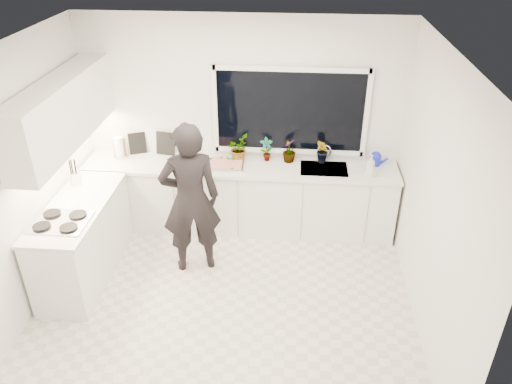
{
  "coord_description": "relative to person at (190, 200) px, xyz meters",
  "views": [
    {
      "loc": [
        0.68,
        -4.09,
        3.75
      ],
      "look_at": [
        0.29,
        0.4,
        1.15
      ],
      "focal_mm": 35.0,
      "sensor_mm": 36.0,
      "label": 1
    }
  ],
  "objects": [
    {
      "name": "countertop_back",
      "position": [
        0.45,
        0.87,
        -0.01
      ],
      "size": [
        3.94,
        0.62,
        0.04
      ],
      "primitive_type": "cube",
      "color": "silver",
      "rests_on": "base_cabinets_back"
    },
    {
      "name": "ceiling",
      "position": [
        0.45,
        -0.57,
        1.8
      ],
      "size": [
        4.0,
        3.5,
        0.02
      ],
      "primitive_type": "cube",
      "color": "white",
      "rests_on": "wall_back"
    },
    {
      "name": "knife_block",
      "position": [
        -1.12,
        1.02,
        0.12
      ],
      "size": [
        0.14,
        0.12,
        0.22
      ],
      "primitive_type": "cube",
      "rotation": [
        0.0,
        0.0,
        0.14
      ],
      "color": "#976C46",
      "rests_on": "countertop_back"
    },
    {
      "name": "picture_frame_large",
      "position": [
        -0.92,
        1.12,
        0.15
      ],
      "size": [
        0.21,
        0.1,
        0.28
      ],
      "primitive_type": "cube",
      "rotation": [
        0.0,
        0.0,
        0.37
      ],
      "color": "black",
      "rests_on": "countertop_back"
    },
    {
      "name": "sink",
      "position": [
        1.5,
        0.88,
        -0.04
      ],
      "size": [
        0.58,
        0.42,
        0.14
      ],
      "primitive_type": "cube",
      "color": "silver",
      "rests_on": "countertop_back"
    },
    {
      "name": "person",
      "position": [
        0.0,
        0.0,
        0.0
      ],
      "size": [
        0.77,
        0.61,
        1.83
      ],
      "primitive_type": "imported",
      "rotation": [
        0.0,
        0.0,
        3.44
      ],
      "color": "black",
      "rests_on": "floor"
    },
    {
      "name": "floor",
      "position": [
        0.45,
        -0.57,
        -0.92
      ],
      "size": [
        4.0,
        3.5,
        0.02
      ],
      "primitive_type": "cube",
      "color": "beige",
      "rests_on": "ground"
    },
    {
      "name": "pizza",
      "position": [
        0.25,
        0.85,
        0.04
      ],
      "size": [
        0.47,
        0.35,
        0.01
      ],
      "primitive_type": "cube",
      "rotation": [
        0.0,
        0.0,
        0.04
      ],
      "color": "#AB161B",
      "rests_on": "pizza_tray"
    },
    {
      "name": "soap_bottles",
      "position": [
        2.05,
        0.73,
        0.13
      ],
      "size": [
        0.15,
        0.13,
        0.28
      ],
      "color": "#D8BF66",
      "rests_on": "countertop_back"
    },
    {
      "name": "wall_right",
      "position": [
        2.46,
        -0.57,
        0.44
      ],
      "size": [
        0.02,
        3.5,
        2.7
      ],
      "primitive_type": "cube",
      "color": "white",
      "rests_on": "ground"
    },
    {
      "name": "base_cabinets_back",
      "position": [
        0.45,
        0.88,
        -0.47
      ],
      "size": [
        3.92,
        0.58,
        0.88
      ],
      "primitive_type": "cube",
      "color": "white",
      "rests_on": "floor"
    },
    {
      "name": "herb_plants",
      "position": [
        0.76,
        1.04,
        0.16
      ],
      "size": [
        1.29,
        0.29,
        0.32
      ],
      "color": "#26662D",
      "rests_on": "countertop_back"
    },
    {
      "name": "picture_frame_small",
      "position": [
        -0.54,
        1.12,
        0.16
      ],
      "size": [
        0.25,
        0.06,
        0.3
      ],
      "primitive_type": "cube",
      "rotation": [
        0.0,
        0.0,
        -0.17
      ],
      "color": "black",
      "rests_on": "countertop_back"
    },
    {
      "name": "window",
      "position": [
        1.05,
        1.15,
        0.64
      ],
      "size": [
        1.8,
        0.02,
        1.0
      ],
      "primitive_type": "cube",
      "color": "black",
      "rests_on": "wall_back"
    },
    {
      "name": "wall_back",
      "position": [
        0.45,
        1.19,
        0.44
      ],
      "size": [
        4.0,
        0.02,
        2.7
      ],
      "primitive_type": "cube",
      "color": "white",
      "rests_on": "ground"
    },
    {
      "name": "wall_left",
      "position": [
        -1.56,
        -0.57,
        0.44
      ],
      "size": [
        0.02,
        3.5,
        2.7
      ],
      "primitive_type": "cube",
      "color": "white",
      "rests_on": "ground"
    },
    {
      "name": "paper_towel_roll",
      "position": [
        -1.11,
        0.98,
        0.14
      ],
      "size": [
        0.14,
        0.14,
        0.26
      ],
      "primitive_type": "cylinder",
      "rotation": [
        0.0,
        0.0,
        -0.36
      ],
      "color": "white",
      "rests_on": "countertop_back"
    },
    {
      "name": "base_cabinets_left",
      "position": [
        -1.22,
        -0.22,
        -0.47
      ],
      "size": [
        0.58,
        1.6,
        0.88
      ],
      "primitive_type": "cube",
      "color": "white",
      "rests_on": "floor"
    },
    {
      "name": "countertop_left",
      "position": [
        -1.22,
        -0.22,
        -0.01
      ],
      "size": [
        0.62,
        1.6,
        0.04
      ],
      "primitive_type": "cube",
      "color": "silver",
      "rests_on": "base_cabinets_left"
    },
    {
      "name": "upper_cabinets",
      "position": [
        -1.34,
        0.13,
        0.94
      ],
      "size": [
        0.34,
        2.1,
        0.7
      ],
      "primitive_type": "cube",
      "color": "white",
      "rests_on": "wall_left"
    },
    {
      "name": "utensil_crock",
      "position": [
        -1.4,
        0.23,
        0.09
      ],
      "size": [
        0.14,
        0.14,
        0.16
      ],
      "primitive_type": "cylinder",
      "rotation": [
        0.0,
        0.0,
        -0.06
      ],
      "color": "silver",
      "rests_on": "countertop_left"
    },
    {
      "name": "watering_can",
      "position": [
        2.14,
        1.04,
        0.07
      ],
      "size": [
        0.15,
        0.15,
        0.13
      ],
      "primitive_type": "cylinder",
      "rotation": [
        0.0,
        0.0,
        0.04
      ],
      "color": "#161FD1",
      "rests_on": "countertop_back"
    },
    {
      "name": "faucet",
      "position": [
        1.5,
        1.08,
        0.12
      ],
      "size": [
        0.03,
        0.03,
        0.22
      ],
      "primitive_type": "cylinder",
      "color": "silver",
      "rests_on": "countertop_back"
    },
    {
      "name": "pizza_tray",
      "position": [
        0.25,
        0.85,
        0.02
      ],
      "size": [
        0.52,
        0.39,
        0.03
      ],
      "primitive_type": "cube",
      "rotation": [
        0.0,
        0.0,
        0.04
      ],
      "color": "silver",
      "rests_on": "countertop_back"
    },
    {
      "name": "stovetop",
      "position": [
        -1.24,
        -0.57,
        0.02
      ],
      "size": [
        0.56,
        0.48,
        0.03
      ],
      "primitive_type": "cube",
      "color": "black",
      "rests_on": "countertop_left"
    }
  ]
}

